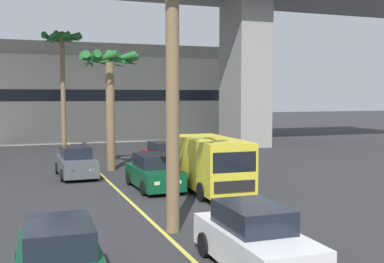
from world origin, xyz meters
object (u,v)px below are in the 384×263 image
(car_queue_fifth, at_px, (255,240))
(delivery_van, at_px, (211,163))
(car_queue_front, at_px, (154,173))
(car_queue_fourth, at_px, (59,263))
(car_queue_second, at_px, (76,163))
(car_queue_third, at_px, (165,157))
(palm_tree_far_median, at_px, (109,74))
(palm_tree_mid_median, at_px, (63,51))
(palm_tree_near_median, at_px, (173,20))

(car_queue_fifth, distance_m, delivery_van, 9.34)
(car_queue_front, xyz_separation_m, car_queue_fourth, (-4.99, -10.71, 0.00))
(car_queue_front, distance_m, delivery_van, 2.75)
(car_queue_second, bearing_deg, car_queue_front, -57.31)
(car_queue_third, distance_m, palm_tree_far_median, 5.57)
(palm_tree_mid_median, bearing_deg, car_queue_front, -82.57)
(car_queue_fifth, bearing_deg, car_queue_front, 87.85)
(car_queue_fifth, xyz_separation_m, palm_tree_near_median, (-0.89, 3.70, 5.75))
(car_queue_front, relative_size, palm_tree_far_median, 0.61)
(car_queue_fourth, xyz_separation_m, palm_tree_near_median, (3.70, 3.78, 5.75))
(car_queue_fifth, distance_m, palm_tree_far_median, 17.25)
(delivery_van, height_order, palm_tree_near_median, palm_tree_near_median)
(car_queue_fifth, height_order, palm_tree_far_median, palm_tree_far_median)
(car_queue_second, height_order, delivery_van, delivery_van)
(car_queue_second, xyz_separation_m, car_queue_fourth, (-2.08, -15.25, 0.00))
(car_queue_third, xyz_separation_m, car_queue_fourth, (-7.12, -16.01, 0.00))
(car_queue_fourth, xyz_separation_m, car_queue_fifth, (4.60, 0.08, 0.00))
(car_queue_fifth, relative_size, palm_tree_near_median, 0.49)
(car_queue_third, bearing_deg, palm_tree_mid_median, 109.66)
(car_queue_third, xyz_separation_m, palm_tree_near_median, (-3.42, -12.23, 5.75))
(palm_tree_near_median, bearing_deg, delivery_van, 57.09)
(palm_tree_near_median, bearing_deg, car_queue_second, 98.07)
(delivery_van, relative_size, palm_tree_mid_median, 0.58)
(palm_tree_near_median, bearing_deg, palm_tree_far_median, 88.11)
(car_queue_fourth, bearing_deg, palm_tree_far_median, 76.10)
(car_queue_front, distance_m, car_queue_second, 5.40)
(car_queue_fourth, height_order, palm_tree_far_median, palm_tree_far_median)
(car_queue_second, bearing_deg, palm_tree_mid_median, 87.36)
(palm_tree_near_median, bearing_deg, car_queue_front, 79.43)
(palm_tree_mid_median, bearing_deg, car_queue_fifth, -86.14)
(car_queue_front, xyz_separation_m, delivery_van, (2.12, -1.65, 0.57))
(palm_tree_mid_median, bearing_deg, palm_tree_near_median, -87.63)
(car_queue_front, xyz_separation_m, palm_tree_far_median, (-0.87, 5.98, 4.65))
(delivery_van, bearing_deg, car_queue_third, 89.96)
(car_queue_front, height_order, car_queue_fourth, same)
(car_queue_second, bearing_deg, palm_tree_far_median, 34.79)
(car_queue_third, height_order, car_queue_fourth, same)
(car_queue_second, height_order, car_queue_third, same)
(car_queue_fourth, height_order, delivery_van, delivery_van)
(car_queue_second, relative_size, car_queue_fifth, 1.00)
(car_queue_second, xyz_separation_m, car_queue_third, (5.04, 0.76, 0.00))
(car_queue_front, bearing_deg, car_queue_fourth, -115.01)
(delivery_van, bearing_deg, palm_tree_mid_median, 102.88)
(car_queue_front, bearing_deg, car_queue_third, 68.17)
(palm_tree_far_median, bearing_deg, car_queue_third, -12.64)
(car_queue_fourth, bearing_deg, delivery_van, 51.84)
(palm_tree_far_median, bearing_deg, delivery_van, -68.62)
(car_queue_second, distance_m, car_queue_fifth, 15.38)
(delivery_van, relative_size, palm_tree_far_median, 0.79)
(car_queue_front, relative_size, car_queue_fifth, 1.00)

